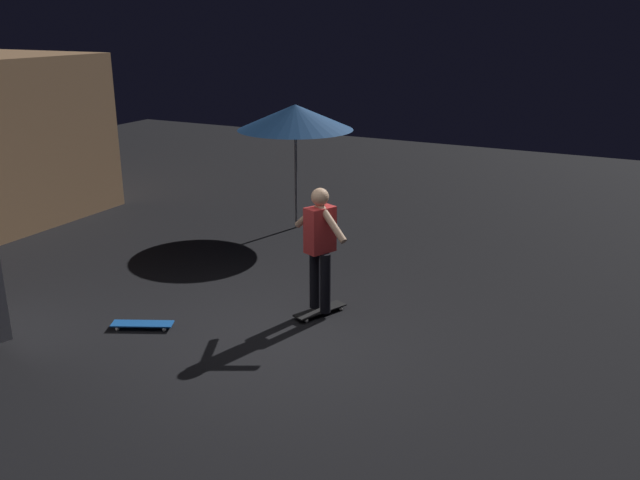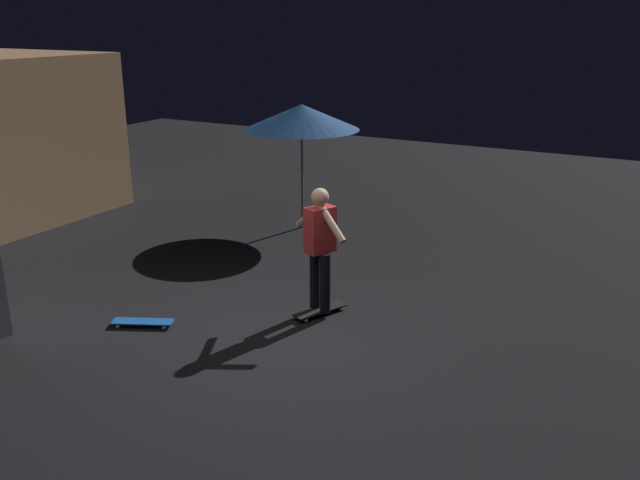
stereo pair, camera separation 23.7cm
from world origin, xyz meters
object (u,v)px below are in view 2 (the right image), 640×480
at_px(patio_umbrella, 302,117).
at_px(skater, 320,241).
at_px(skateboard_ridden, 320,311).
at_px(skateboard_spare, 143,322).

height_order(patio_umbrella, skater, patio_umbrella).
bearing_deg(skateboard_ridden, skateboard_spare, 127.49).
distance_m(skateboard_ridden, skateboard_spare, 2.31).
distance_m(patio_umbrella, skater, 4.09).
relative_size(patio_umbrella, skateboard_ridden, 2.89).
xyz_separation_m(patio_umbrella, skateboard_ridden, (-3.30, -2.18, -2.02)).
bearing_deg(skater, skateboard_spare, 127.49).
relative_size(patio_umbrella, skateboard_spare, 2.91).
bearing_deg(skater, patio_umbrella, 33.39).
relative_size(skateboard_spare, skater, 0.47).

